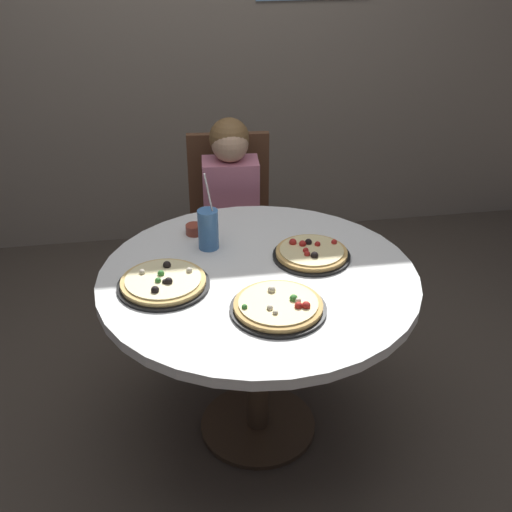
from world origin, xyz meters
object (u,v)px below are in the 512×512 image
object	(u,v)px
dining_table	(258,298)
sauce_bowl	(194,229)
chair_wooden	(230,220)
pizza_veggie	(279,306)
diner_child	(233,246)
soda_cup	(208,229)
pizza_cheese	(163,283)
pizza_pepperoni	(311,253)

from	to	relation	value
dining_table	sauce_bowl	size ratio (longest dim) A/B	16.76
chair_wooden	pizza_veggie	bearing A→B (deg)	-88.89
diner_child	soda_cup	xyz separation A→B (m)	(-0.15, -0.48, 0.35)
pizza_cheese	dining_table	bearing A→B (deg)	4.37
pizza_cheese	sauce_bowl	bearing A→B (deg)	70.04
dining_table	chair_wooden	world-z (taller)	chair_wooden
diner_child	pizza_veggie	bearing A→B (deg)	-87.91
sauce_bowl	diner_child	bearing A→B (deg)	60.94
chair_wooden	dining_table	bearing A→B (deg)	-90.45
dining_table	diner_child	world-z (taller)	diner_child
dining_table	pizza_veggie	xyz separation A→B (m)	(0.03, -0.24, 0.12)
diner_child	soda_cup	size ratio (longest dim) A/B	3.53
chair_wooden	sauce_bowl	size ratio (longest dim) A/B	13.57
dining_table	chair_wooden	distance (m)	0.90
chair_wooden	pizza_pepperoni	xyz separation A→B (m)	(0.21, -0.80, 0.24)
pizza_pepperoni	sauce_bowl	xyz separation A→B (m)	(-0.42, 0.26, 0.00)
pizza_veggie	sauce_bowl	xyz separation A→B (m)	(-0.23, 0.60, 0.00)
dining_table	pizza_pepperoni	xyz separation A→B (m)	(0.22, 0.09, 0.12)
chair_wooden	pizza_veggie	distance (m)	1.16
diner_child	pizza_cheese	world-z (taller)	diner_child
chair_wooden	pizza_veggie	world-z (taller)	chair_wooden
diner_child	sauce_bowl	world-z (taller)	diner_child
soda_cup	sauce_bowl	size ratio (longest dim) A/B	4.38
pizza_pepperoni	soda_cup	distance (m)	0.41
diner_child	pizza_veggie	distance (m)	0.99
diner_child	sauce_bowl	distance (m)	0.50
pizza_pepperoni	pizza_veggie	bearing A→B (deg)	-120.04
diner_child	pizza_pepperoni	bearing A→B (deg)	-69.95
diner_child	sauce_bowl	xyz separation A→B (m)	(-0.20, -0.36, 0.29)
chair_wooden	soda_cup	bearing A→B (deg)	-103.92
sauce_bowl	chair_wooden	bearing A→B (deg)	68.61
sauce_bowl	pizza_pepperoni	bearing A→B (deg)	-31.84
diner_child	dining_table	bearing A→B (deg)	-89.54
soda_cup	chair_wooden	bearing A→B (deg)	76.08
pizza_pepperoni	sauce_bowl	distance (m)	0.50
dining_table	pizza_veggie	bearing A→B (deg)	-83.06
pizza_pepperoni	diner_child	bearing A→B (deg)	110.05
soda_cup	pizza_cheese	bearing A→B (deg)	-125.65
dining_table	soda_cup	size ratio (longest dim) A/B	3.83
pizza_veggie	pizza_cheese	size ratio (longest dim) A/B	0.99
pizza_cheese	soda_cup	bearing A→B (deg)	54.35
pizza_veggie	sauce_bowl	world-z (taller)	pizza_veggie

